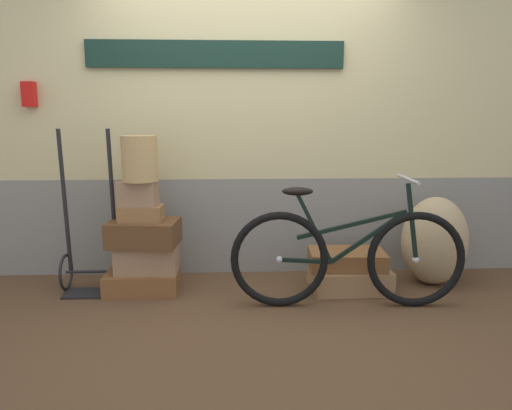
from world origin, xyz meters
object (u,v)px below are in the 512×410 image
(suitcase_1, at_px, (148,257))
(suitcase_4, at_px, (138,193))
(luggage_trolley, at_px, (91,255))
(burlap_sack, at_px, (434,241))
(suitcase_2, at_px, (144,233))
(suitcase_3, at_px, (141,213))
(suitcase_5, at_px, (349,278))
(wicker_basket, at_px, (140,159))
(suitcase_0, at_px, (143,281))
(suitcase_6, at_px, (347,259))
(bicycle, at_px, (347,257))

(suitcase_1, bearing_deg, suitcase_4, -177.64)
(luggage_trolley, bearing_deg, burlap_sack, 0.64)
(suitcase_2, xyz_separation_m, suitcase_3, (-0.02, 0.00, 0.16))
(suitcase_3, distance_m, suitcase_5, 1.72)
(suitcase_2, xyz_separation_m, wicker_basket, (-0.01, -0.00, 0.58))
(suitcase_3, bearing_deg, suitcase_0, 130.18)
(suitcase_2, height_order, luggage_trolley, luggage_trolley)
(suitcase_3, height_order, luggage_trolley, luggage_trolley)
(suitcase_5, bearing_deg, suitcase_2, 177.20)
(suitcase_3, bearing_deg, suitcase_4, 135.50)
(wicker_basket, bearing_deg, suitcase_0, 138.26)
(suitcase_0, relative_size, luggage_trolley, 0.44)
(suitcase_5, height_order, suitcase_6, suitcase_6)
(burlap_sack, bearing_deg, suitcase_5, -172.33)
(burlap_sack, bearing_deg, suitcase_6, -172.52)
(suitcase_6, distance_m, wicker_basket, 1.79)
(suitcase_2, xyz_separation_m, suitcase_4, (-0.04, 0.02, 0.31))
(suitcase_2, relative_size, suitcase_3, 1.60)
(suitcase_4, height_order, luggage_trolley, luggage_trolley)
(suitcase_4, bearing_deg, suitcase_5, 2.06)
(suitcase_0, xyz_separation_m, suitcase_6, (1.62, -0.04, 0.17))
(suitcase_0, height_order, suitcase_4, suitcase_4)
(suitcase_0, relative_size, suitcase_5, 0.93)
(suitcase_4, bearing_deg, bicycle, -10.88)
(suitcase_2, xyz_separation_m, bicycle, (1.51, -0.38, -0.10))
(suitcase_3, bearing_deg, suitcase_2, 0.95)
(suitcase_2, bearing_deg, luggage_trolley, 179.30)
(suitcase_2, relative_size, wicker_basket, 1.52)
(suitcase_2, bearing_deg, suitcase_3, -176.07)
(suitcase_5, relative_size, wicker_basket, 1.76)
(suitcase_1, relative_size, suitcase_3, 1.44)
(luggage_trolley, relative_size, bicycle, 0.76)
(suitcase_3, xyz_separation_m, suitcase_6, (1.61, -0.02, -0.38))
(suitcase_2, distance_m, suitcase_5, 1.67)
(suitcase_1, relative_size, luggage_trolley, 0.37)
(suitcase_2, height_order, suitcase_4, suitcase_4)
(suitcase_1, xyz_separation_m, suitcase_4, (-0.05, -0.00, 0.51))
(suitcase_3, distance_m, suitcase_4, 0.16)
(luggage_trolley, bearing_deg, suitcase_6, -1.90)
(suitcase_2, relative_size, suitcase_6, 0.88)
(luggage_trolley, height_order, bicycle, luggage_trolley)
(suitcase_6, relative_size, burlap_sack, 0.81)
(suitcase_5, relative_size, burlap_sack, 0.83)
(suitcase_6, height_order, wicker_basket, wicker_basket)
(wicker_basket, height_order, luggage_trolley, luggage_trolley)
(suitcase_4, distance_m, burlap_sack, 2.41)
(suitcase_3, distance_m, burlap_sack, 2.37)
(suitcase_0, xyz_separation_m, suitcase_1, (0.04, 0.01, 0.19))
(suitcase_0, xyz_separation_m, luggage_trolley, (-0.40, 0.03, 0.21))
(suitcase_1, relative_size, wicker_basket, 1.37)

